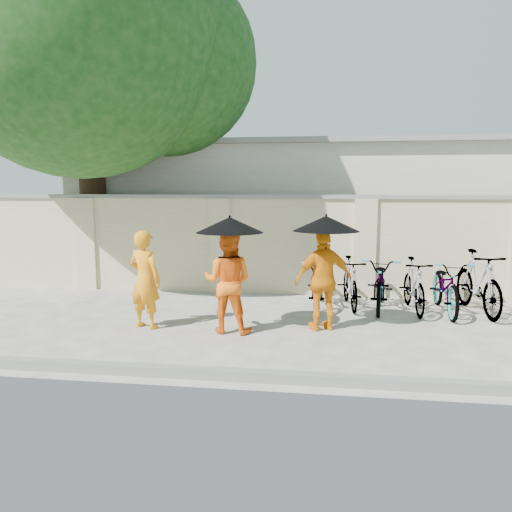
# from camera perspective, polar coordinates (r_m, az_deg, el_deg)

# --- Properties ---
(ground) EXTENTS (80.00, 80.00, 0.00)m
(ground) POSITION_cam_1_polar(r_m,az_deg,el_deg) (7.64, -1.47, -9.17)
(ground) COLOR beige
(kerb) EXTENTS (40.00, 0.16, 0.12)m
(kerb) POSITION_cam_1_polar(r_m,az_deg,el_deg) (6.04, -4.17, -13.30)
(kerb) COLOR slate
(kerb) RESTS_ON ground
(compound_wall) EXTENTS (20.00, 0.30, 2.00)m
(compound_wall) POSITION_cam_1_polar(r_m,az_deg,el_deg) (10.48, 6.79, 1.05)
(compound_wall) COLOR beige
(compound_wall) RESTS_ON ground
(building_behind) EXTENTS (14.00, 6.00, 3.20)m
(building_behind) POSITION_cam_1_polar(r_m,az_deg,el_deg) (14.24, 11.20, 5.18)
(building_behind) COLOR beige
(building_behind) RESTS_ON ground
(shade_tree) EXTENTS (6.70, 6.20, 8.20)m
(shade_tree) POSITION_cam_1_polar(r_m,az_deg,el_deg) (11.63, -18.40, 21.75)
(shade_tree) COLOR #372412
(shade_tree) RESTS_ON ground
(monk_left) EXTENTS (0.66, 0.54, 1.57)m
(monk_left) POSITION_cam_1_polar(r_m,az_deg,el_deg) (8.11, -12.58, -2.63)
(monk_left) COLOR orange
(monk_left) RESTS_ON ground
(monk_center) EXTENTS (0.82, 0.66, 1.60)m
(monk_center) POSITION_cam_1_polar(r_m,az_deg,el_deg) (7.70, -3.23, -2.91)
(monk_center) COLOR orange
(monk_center) RESTS_ON ground
(parasol_center) EXTENTS (1.02, 1.02, 0.89)m
(parasol_center) POSITION_cam_1_polar(r_m,az_deg,el_deg) (7.50, -3.03, 3.58)
(parasol_center) COLOR black
(parasol_center) RESTS_ON ground
(monk_right) EXTENTS (1.01, 0.72, 1.60)m
(monk_right) POSITION_cam_1_polar(r_m,az_deg,el_deg) (7.87, 7.74, -2.74)
(monk_right) COLOR orange
(monk_right) RESTS_ON ground
(parasol_right) EXTENTS (1.02, 1.02, 0.90)m
(parasol_right) POSITION_cam_1_polar(r_m,az_deg,el_deg) (7.67, 8.01, 3.70)
(parasol_right) COLOR black
(parasol_right) RESTS_ON ground
(bike_0) EXTENTS (0.72, 1.80, 0.93)m
(bike_0) POSITION_cam_1_polar(r_m,az_deg,el_deg) (9.38, 7.32, -3.09)
(bike_0) COLOR gray
(bike_0) RESTS_ON ground
(bike_1) EXTENTS (0.60, 1.61, 0.95)m
(bike_1) POSITION_cam_1_polar(r_m,az_deg,el_deg) (9.45, 10.71, -3.01)
(bike_1) COLOR gray
(bike_1) RESTS_ON ground
(bike_2) EXTENTS (0.90, 1.95, 0.99)m
(bike_2) POSITION_cam_1_polar(r_m,az_deg,el_deg) (9.45, 14.11, -2.99)
(bike_2) COLOR gray
(bike_2) RESTS_ON ground
(bike_3) EXTENTS (0.54, 1.64, 0.97)m
(bike_3) POSITION_cam_1_polar(r_m,az_deg,el_deg) (9.40, 17.59, -3.23)
(bike_3) COLOR gray
(bike_3) RESTS_ON ground
(bike_4) EXTENTS (0.66, 1.85, 0.97)m
(bike_4) POSITION_cam_1_polar(r_m,az_deg,el_deg) (9.51, 20.91, -3.26)
(bike_4) COLOR gray
(bike_4) RESTS_ON ground
(bike_5) EXTENTS (0.77, 1.92, 1.12)m
(bike_5) POSITION_cam_1_polar(r_m,az_deg,el_deg) (9.70, 24.06, -2.76)
(bike_5) COLOR gray
(bike_5) RESTS_ON ground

